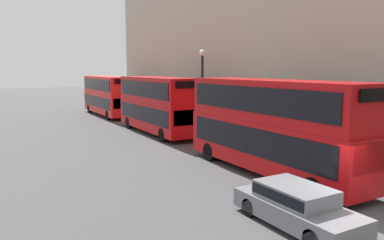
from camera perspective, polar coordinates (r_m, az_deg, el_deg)
name	(u,v)px	position (r m, az deg, el deg)	size (l,w,h in m)	color
ground_plane	(359,226)	(13.95, 24.10, -14.53)	(200.00, 200.00, 0.00)	#424244
bus_leading	(272,123)	(18.46, 12.08, -0.46)	(2.59, 10.82, 4.61)	#B20C0F
bus_second_in_queue	(157,103)	(29.78, -5.35, 2.64)	(2.59, 10.13, 4.46)	#B20C0F
bus_third_in_queue	(108,94)	(41.96, -12.71, 3.87)	(2.59, 10.48, 4.28)	red
car_dark_sedan	(296,205)	(13.03, 15.60, -12.31)	(1.84, 4.50, 1.36)	slate
street_lamp	(202,84)	(27.67, 1.58, 5.50)	(0.44, 0.44, 6.49)	black
pedestrian	(180,120)	(32.20, -1.90, -0.01)	(0.36, 0.36, 1.61)	#334C6B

